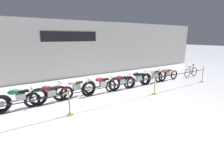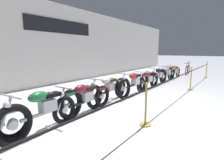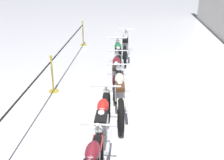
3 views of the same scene
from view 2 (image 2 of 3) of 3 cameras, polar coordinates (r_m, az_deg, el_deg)
ground_plane at (r=6.97m, az=10.82°, el=-5.45°), size 120.00×120.00×0.00m
back_wall at (r=10.04m, az=-16.79°, el=10.98°), size 28.00×0.29×4.20m
motorcycle_green_1 at (r=4.20m, az=-20.79°, el=-9.09°), size 2.33×0.62×0.99m
motorcycle_maroon_2 at (r=5.00m, az=-8.70°, el=-5.95°), size 2.27×0.62×0.93m
motorcycle_cream_3 at (r=6.07m, az=-1.09°, el=-2.96°), size 2.41×0.62×0.95m
motorcycle_red_4 at (r=7.12m, az=7.40°, el=-1.06°), size 2.45×0.62×0.98m
motorcycle_maroon_5 at (r=8.25m, az=11.77°, el=0.13°), size 2.14×0.62×0.92m
motorcycle_black_6 at (r=9.42m, az=15.08°, el=1.27°), size 2.26×0.62×0.96m
motorcycle_cream_7 at (r=10.75m, az=17.71°, el=2.15°), size 2.45×0.62×0.97m
motorcycle_orange_8 at (r=11.98m, az=19.64°, el=2.66°), size 2.24×0.62×0.92m
bicycle at (r=14.39m, az=23.44°, el=3.16°), size 1.72×0.48×0.96m
stanchion_far_left at (r=4.97m, az=15.22°, el=-2.59°), size 14.21×0.28×1.05m
stanchion_mid_left at (r=4.33m, az=10.92°, el=-9.89°), size 0.28×0.28×1.05m
stanchion_mid_right at (r=8.78m, az=24.30°, el=-0.66°), size 0.28×0.28×1.05m
stanchion_far_right at (r=13.35m, az=28.45°, el=2.26°), size 0.28×0.28×1.05m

